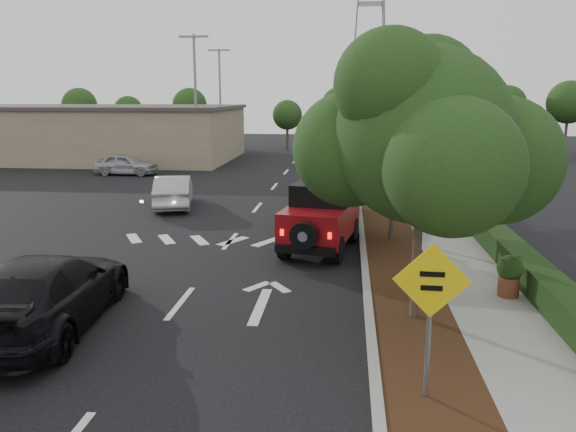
# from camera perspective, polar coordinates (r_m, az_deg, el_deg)

# --- Properties ---
(ground) EXTENTS (120.00, 120.00, 0.00)m
(ground) POSITION_cam_1_polar(r_m,az_deg,el_deg) (14.24, -10.89, -8.69)
(ground) COLOR black
(ground) RESTS_ON ground
(curb) EXTENTS (0.20, 70.00, 0.15)m
(curb) POSITION_cam_1_polar(r_m,az_deg,el_deg) (25.20, 7.25, 0.81)
(curb) COLOR #9E9B93
(curb) RESTS_ON ground
(planting_strip) EXTENTS (1.80, 70.00, 0.12)m
(planting_strip) POSITION_cam_1_polar(r_m,az_deg,el_deg) (25.24, 9.52, 0.72)
(planting_strip) COLOR black
(planting_strip) RESTS_ON ground
(sidewalk) EXTENTS (2.00, 70.00, 0.12)m
(sidewalk) POSITION_cam_1_polar(r_m,az_deg,el_deg) (25.43, 13.79, 0.62)
(sidewalk) COLOR gray
(sidewalk) RESTS_ON ground
(hedge) EXTENTS (0.80, 70.00, 0.80)m
(hedge) POSITION_cam_1_polar(r_m,az_deg,el_deg) (25.60, 16.94, 1.29)
(hedge) COLOR black
(hedge) RESTS_ON ground
(commercial_building) EXTENTS (22.00, 12.00, 4.00)m
(commercial_building) POSITION_cam_1_polar(r_m,az_deg,el_deg) (47.26, -19.22, 7.91)
(commercial_building) COLOR gray
(commercial_building) RESTS_ON ground
(transmission_tower) EXTENTS (7.00, 4.00, 28.00)m
(transmission_tower) POSITION_cam_1_polar(r_m,az_deg,el_deg) (60.94, 7.95, 7.41)
(transmission_tower) COLOR slate
(transmission_tower) RESTS_ON ground
(street_tree_near) EXTENTS (3.80, 3.80, 5.92)m
(street_tree_near) POSITION_cam_1_polar(r_m,az_deg,el_deg) (13.29, 12.62, -10.32)
(street_tree_near) COLOR black
(street_tree_near) RESTS_ON ground
(street_tree_mid) EXTENTS (3.20, 3.20, 5.32)m
(street_tree_mid) POSITION_cam_1_polar(r_m,az_deg,el_deg) (19.91, 10.41, -2.60)
(street_tree_mid) COLOR black
(street_tree_mid) RESTS_ON ground
(street_tree_far) EXTENTS (3.40, 3.40, 5.62)m
(street_tree_far) POSITION_cam_1_polar(r_m,az_deg,el_deg) (26.23, 9.39, 1.03)
(street_tree_far) COLOR black
(street_tree_far) RESTS_ON ground
(light_pole_a) EXTENTS (2.00, 0.22, 9.00)m
(light_pole_a) POSITION_cam_1_polar(r_m,az_deg,el_deg) (40.42, -9.12, 4.95)
(light_pole_a) COLOR slate
(light_pole_a) RESTS_ON ground
(light_pole_b) EXTENTS (2.00, 0.22, 9.00)m
(light_pole_b) POSITION_cam_1_polar(r_m,az_deg,el_deg) (52.23, -6.77, 6.65)
(light_pole_b) COLOR slate
(light_pole_b) RESTS_ON ground
(red_jeep) EXTENTS (2.59, 4.51, 2.22)m
(red_jeep) POSITION_cam_1_polar(r_m,az_deg,el_deg) (18.57, 3.50, 0.09)
(red_jeep) COLOR black
(red_jeep) RESTS_ON ground
(silver_suv_ahead) EXTENTS (2.71, 5.58, 1.53)m
(silver_suv_ahead) POSITION_cam_1_polar(r_m,az_deg,el_deg) (22.40, 3.84, 1.24)
(silver_suv_ahead) COLOR #95999C
(silver_suv_ahead) RESTS_ON ground
(black_suv_oncoming) EXTENTS (2.82, 5.88, 1.65)m
(black_suv_oncoming) POSITION_cam_1_polar(r_m,az_deg,el_deg) (13.40, -23.44, -7.11)
(black_suv_oncoming) COLOR black
(black_suv_oncoming) RESTS_ON ground
(silver_sedan_oncoming) EXTENTS (2.55, 4.65, 1.45)m
(silver_sedan_oncoming) POSITION_cam_1_polar(r_m,az_deg,el_deg) (26.03, -11.54, 2.49)
(silver_sedan_oncoming) COLOR #B0B3B9
(silver_sedan_oncoming) RESTS_ON ground
(parked_suv) EXTENTS (4.04, 1.76, 1.35)m
(parked_suv) POSITION_cam_1_polar(r_m,az_deg,el_deg) (37.30, -16.16, 5.07)
(parked_suv) COLOR #A8AAB0
(parked_suv) RESTS_ON ground
(speed_hump_sign) EXTENTS (1.23, 0.11, 2.62)m
(speed_hump_sign) POSITION_cam_1_polar(r_m,az_deg,el_deg) (9.36, 14.29, -8.27)
(speed_hump_sign) COLOR slate
(speed_hump_sign) RESTS_ON ground
(terracotta_planter) EXTENTS (0.64, 0.64, 1.12)m
(terracotta_planter) POSITION_cam_1_polar(r_m,az_deg,el_deg) (14.96, 21.61, -5.27)
(terracotta_planter) COLOR brown
(terracotta_planter) RESTS_ON ground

